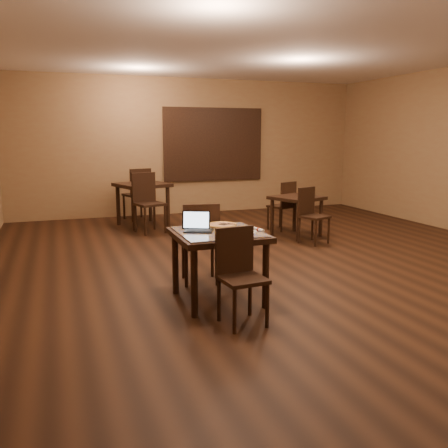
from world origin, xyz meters
name	(u,v)px	position (x,y,z in m)	size (l,w,h in m)	color
ground	(295,269)	(0.00, 0.00, 0.00)	(10.00, 10.00, 0.00)	black
wall_back	(192,147)	(0.00, 5.00, 1.50)	(8.00, 0.02, 3.00)	olive
ceiling	(302,32)	(0.00, 0.00, 3.00)	(8.00, 10.00, 0.02)	silver
mural	(214,144)	(0.50, 4.96, 1.55)	(2.34, 0.05, 1.64)	#285E93
tiled_table	(218,241)	(-1.36, -0.81, 0.66)	(0.92, 0.92, 0.76)	black
chair_main_near	(239,270)	(-1.36, -1.43, 0.51)	(0.43, 0.43, 0.91)	black
chair_main_far	(201,239)	(-1.37, -0.19, 0.55)	(0.49, 0.49, 0.98)	black
laptop	(198,226)	(-1.56, -0.71, 0.82)	(0.36, 0.34, 0.20)	black
plate	(244,232)	(-1.14, -0.99, 0.77)	(0.27, 0.27, 0.01)	white
pizza_slice	(244,231)	(-1.14, -0.99, 0.79)	(0.19, 0.19, 0.02)	beige
pizza_pan	(222,226)	(-1.24, -0.57, 0.77)	(0.37, 0.37, 0.01)	silver
pizza_whole	(222,225)	(-1.24, -0.57, 0.78)	(0.33, 0.33, 0.02)	beige
spatula	(224,224)	(-1.22, -0.59, 0.79)	(0.10, 0.23, 0.01)	silver
napkin_roll	(259,230)	(-0.96, -0.95, 0.78)	(0.07, 0.16, 0.04)	white
other_table_a	(297,203)	(1.02, 1.88, 0.59)	(0.98, 0.98, 0.71)	black
other_table_a_chair_near	(311,212)	(0.99, 1.34, 0.52)	(0.51, 0.51, 0.92)	black
other_table_a_chair_far	(284,203)	(1.04, 2.42, 0.52)	(0.51, 0.51, 0.92)	black
other_table_b	(142,190)	(-1.36, 3.78, 0.70)	(1.12, 1.12, 0.84)	black
other_table_b_chair_near	(147,199)	(-1.39, 3.14, 0.61)	(0.59, 0.59, 1.08)	black
other_table_b_chair_far	(138,191)	(-1.33, 4.42, 0.61)	(0.59, 0.59, 1.08)	black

